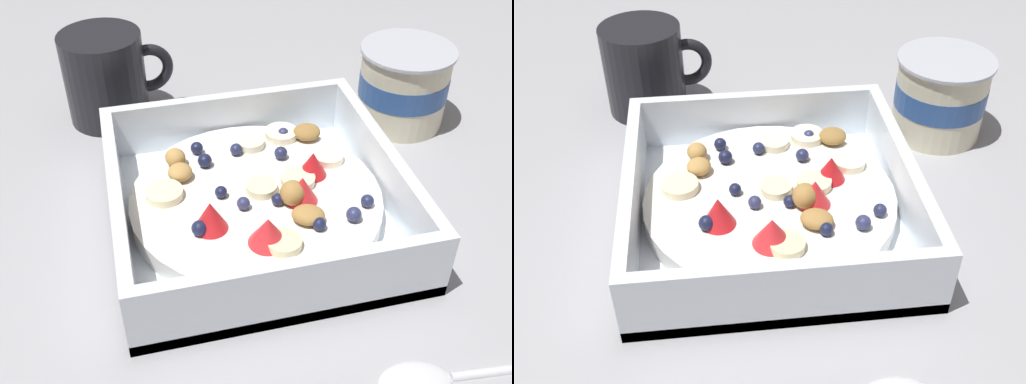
% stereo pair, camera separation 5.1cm
% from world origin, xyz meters
% --- Properties ---
extents(ground_plane, '(2.40, 2.40, 0.00)m').
position_xyz_m(ground_plane, '(0.00, 0.00, 0.00)').
color(ground_plane, '#9E9EA3').
extents(fruit_bowl, '(0.23, 0.23, 0.06)m').
position_xyz_m(fruit_bowl, '(0.02, -0.00, 0.02)').
color(fruit_bowl, white).
rests_on(fruit_bowl, ground).
extents(spoon, '(0.04, 0.17, 0.01)m').
position_xyz_m(spoon, '(0.19, 0.08, 0.00)').
color(spoon, silver).
rests_on(spoon, ground).
extents(yogurt_cup, '(0.09, 0.09, 0.08)m').
position_xyz_m(yogurt_cup, '(-0.10, 0.17, 0.04)').
color(yogurt_cup, beige).
rests_on(yogurt_cup, ground).
extents(coffee_mug, '(0.08, 0.11, 0.09)m').
position_xyz_m(coffee_mug, '(-0.18, -0.11, 0.05)').
color(coffee_mug, black).
rests_on(coffee_mug, ground).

